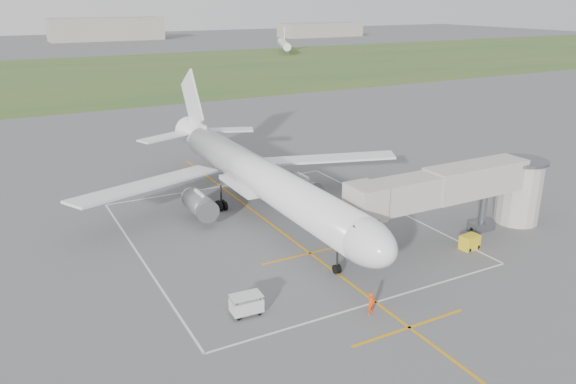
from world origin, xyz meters
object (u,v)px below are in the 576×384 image
gpu_unit (470,242)px  baggage_cart (246,305)px  ramp_worker_nose (371,304)px  airliner (259,177)px  ramp_worker_wing (212,206)px  jet_bridge (469,189)px

gpu_unit → baggage_cart: (-23.18, -0.65, 0.16)m
ramp_worker_nose → airliner: bearing=76.5°
baggage_cart → ramp_worker_wing: bearing=79.1°
ramp_worker_nose → ramp_worker_wing: ramp_worker_nose is taller
gpu_unit → ramp_worker_nose: size_ratio=1.09×
gpu_unit → airliner: bearing=122.2°
jet_bridge → airliner: bearing=137.8°
ramp_worker_nose → baggage_cart: bearing=141.8°
airliner → gpu_unit: size_ratio=24.43×
jet_bridge → gpu_unit: bearing=-127.2°
baggage_cart → ramp_worker_nose: size_ratio=1.36×
airliner → gpu_unit: 22.10m
jet_bridge → baggage_cart: jet_bridge is taller
ramp_worker_nose → ramp_worker_wing: bearing=86.6°
airliner → gpu_unit: bearing=-51.1°
airliner → baggage_cart: 20.32m
airliner → baggage_cart: airliner is taller
airliner → baggage_cart: bearing=-118.4°
ramp_worker_wing → airliner: bearing=-179.4°
airliner → ramp_worker_nose: 22.30m
ramp_worker_wing → gpu_unit: bearing=168.6°
airliner → ramp_worker_wing: 6.38m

